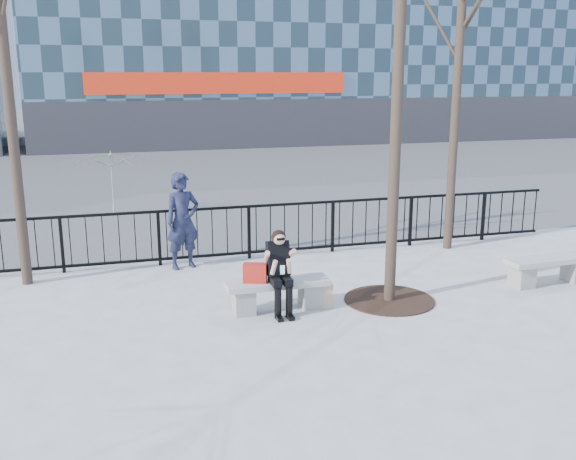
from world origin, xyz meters
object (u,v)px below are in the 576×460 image
object	(u,v)px
seated_woman	(280,273)
standing_man	(183,221)
bench_second	(549,268)
bench_main	(278,292)

from	to	relation	value
seated_woman	standing_man	distance (m)	3.10
bench_second	standing_man	distance (m)	6.80
bench_main	seated_woman	size ratio (longest dim) A/B	1.23
bench_main	seated_woman	bearing A→B (deg)	-90.00
seated_woman	bench_main	bearing A→B (deg)	90.00
bench_main	standing_man	world-z (taller)	standing_man
standing_man	seated_woman	bearing A→B (deg)	-85.06
seated_woman	standing_man	bearing A→B (deg)	112.03
bench_second	bench_main	bearing A→B (deg)	176.66
bench_main	standing_man	xyz separation A→B (m)	(-1.16, 2.71, 0.63)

